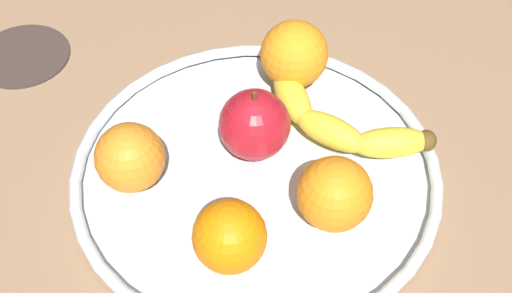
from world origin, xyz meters
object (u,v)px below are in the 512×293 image
(orange_front_right, at_px, (130,158))
(orange_back_right, at_px, (294,54))
(apple, at_px, (255,125))
(orange_front_left, at_px, (230,236))
(orange_back_left, at_px, (333,196))
(ambient_coaster, at_px, (23,55))
(fruit_bowl, at_px, (256,172))
(banana, at_px, (341,124))

(orange_front_right, bearing_deg, orange_back_right, 81.88)
(orange_back_right, bearing_deg, apple, -72.36)
(orange_front_left, distance_m, orange_back_left, 0.10)
(orange_back_left, distance_m, ambient_coaster, 0.42)
(orange_back_right, bearing_deg, ambient_coaster, -149.77)
(orange_back_left, height_order, ambient_coaster, orange_back_left)
(fruit_bowl, height_order, orange_back_right, orange_back_right)
(apple, xyz_separation_m, orange_front_right, (-0.06, -0.11, -0.00))
(fruit_bowl, bearing_deg, banana, 67.07)
(apple, xyz_separation_m, orange_front_left, (0.07, -0.11, -0.00))
(orange_front_left, xyz_separation_m, orange_back_right, (-0.10, 0.21, 0.00))
(apple, bearing_deg, ambient_coaster, -169.59)
(banana, height_order, orange_back_right, orange_back_right)
(apple, relative_size, ambient_coaster, 0.72)
(orange_front_left, height_order, orange_back_left, orange_back_left)
(orange_back_left, bearing_deg, apple, 169.57)
(orange_front_left, bearing_deg, orange_back_right, 114.85)
(fruit_bowl, xyz_separation_m, apple, (-0.02, 0.02, 0.04))
(fruit_bowl, distance_m, orange_front_right, 0.13)
(fruit_bowl, distance_m, banana, 0.10)
(banana, distance_m, orange_front_left, 0.18)
(fruit_bowl, relative_size, orange_front_left, 5.62)
(banana, bearing_deg, orange_front_right, -130.03)
(orange_back_right, bearing_deg, orange_back_left, -41.13)
(orange_back_right, xyz_separation_m, ambient_coaster, (-0.27, -0.16, -0.05))
(banana, xyz_separation_m, orange_back_left, (0.06, -0.09, 0.02))
(orange_front_right, distance_m, orange_back_right, 0.21)
(orange_back_left, bearing_deg, orange_back_right, 138.87)
(orange_front_left, relative_size, orange_back_right, 0.90)
(orange_back_right, bearing_deg, banana, -20.70)
(fruit_bowl, bearing_deg, orange_front_right, -131.64)
(banana, bearing_deg, orange_front_left, -92.66)
(orange_front_left, distance_m, orange_back_right, 0.24)
(banana, distance_m, orange_back_left, 0.11)
(orange_front_left, bearing_deg, ambient_coaster, 171.78)
(orange_front_right, xyz_separation_m, orange_back_right, (0.03, 0.21, 0.00))
(orange_front_right, height_order, orange_front_left, orange_front_right)
(banana, xyz_separation_m, orange_front_right, (-0.12, -0.18, 0.02))
(orange_back_right, bearing_deg, fruit_bowl, -67.79)
(ambient_coaster, bearing_deg, orange_front_left, -8.22)
(fruit_bowl, distance_m, orange_back_left, 0.10)
(fruit_bowl, xyz_separation_m, orange_front_right, (-0.08, -0.09, 0.04))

